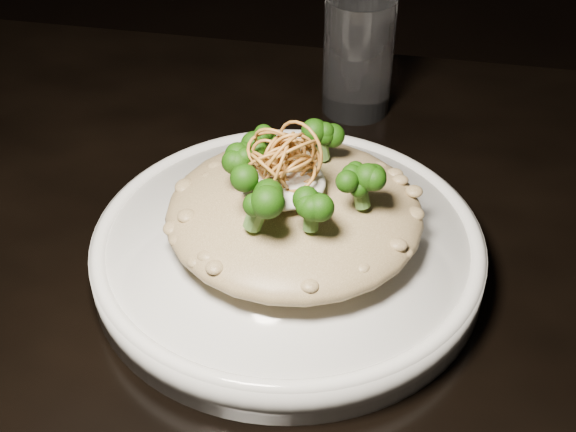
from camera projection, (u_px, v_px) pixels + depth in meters
name	position (u px, v px, depth m)	size (l,w,h in m)	color
table	(382.00, 357.00, 0.70)	(1.10, 0.80, 0.75)	black
plate	(288.00, 253.00, 0.65)	(0.32, 0.32, 0.03)	silver
risotto	(294.00, 213.00, 0.63)	(0.20, 0.20, 0.04)	brown
broccoli	(295.00, 169.00, 0.60)	(0.13, 0.13, 0.05)	black
cheese	(282.00, 183.00, 0.61)	(0.07, 0.07, 0.02)	white
shallots	(281.00, 148.00, 0.59)	(0.07, 0.07, 0.04)	brown
drinking_glass	(358.00, 55.00, 0.82)	(0.07, 0.07, 0.13)	silver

